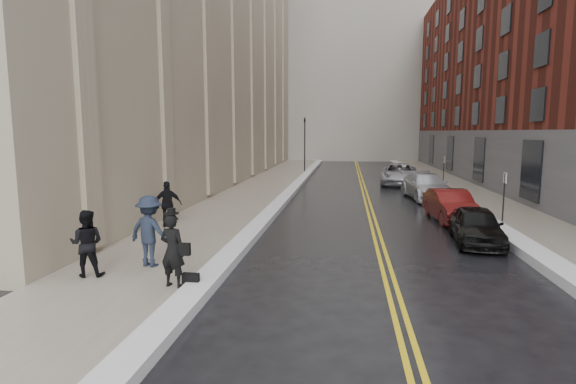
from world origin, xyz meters
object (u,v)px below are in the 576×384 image
(car_maroon, at_px, (451,206))
(pedestrian_main, at_px, (173,250))
(car_silver_near, at_px, (427,186))
(pedestrian_b, at_px, (150,231))
(car_black, at_px, (476,226))
(pedestrian_c, at_px, (168,204))
(pedestrian_a, at_px, (87,243))
(car_silver_far, at_px, (399,174))

(car_maroon, distance_m, pedestrian_main, 13.28)
(car_silver_near, relative_size, pedestrian_b, 2.58)
(car_black, bearing_deg, pedestrian_b, -150.34)
(pedestrian_c, bearing_deg, pedestrian_b, 86.62)
(car_black, relative_size, car_maroon, 0.91)
(car_black, height_order, car_silver_near, car_silver_near)
(car_black, height_order, pedestrian_main, pedestrian_main)
(car_black, xyz_separation_m, pedestrian_c, (-11.55, 0.64, 0.41))
(car_silver_near, xyz_separation_m, pedestrian_main, (-8.79, -16.57, 0.31))
(car_silver_near, xyz_separation_m, pedestrian_b, (-10.08, -15.01, 0.40))
(pedestrian_b, distance_m, pedestrian_c, 5.29)
(pedestrian_main, xyz_separation_m, pedestrian_b, (-1.29, 1.57, 0.09))
(car_maroon, height_order, pedestrian_a, pedestrian_a)
(pedestrian_main, height_order, pedestrian_c, pedestrian_c)
(car_black, height_order, pedestrian_b, pedestrian_b)
(car_black, distance_m, car_silver_far, 17.91)
(car_maroon, xyz_separation_m, pedestrian_c, (-11.56, -3.40, 0.37))
(pedestrian_c, bearing_deg, pedestrian_a, 72.33)
(pedestrian_main, bearing_deg, pedestrian_c, -54.87)
(car_black, xyz_separation_m, pedestrian_a, (-11.24, -5.49, 0.38))
(pedestrian_main, height_order, pedestrian_a, pedestrian_main)
(car_silver_far, height_order, pedestrian_b, pedestrian_b)
(car_maroon, xyz_separation_m, pedestrian_b, (-10.00, -8.46, 0.46))
(car_silver_near, distance_m, pedestrian_b, 18.08)
(pedestrian_main, bearing_deg, car_maroon, -119.15)
(car_black, height_order, pedestrian_c, pedestrian_c)
(car_silver_far, bearing_deg, car_maroon, -81.17)
(car_silver_near, bearing_deg, pedestrian_a, -131.78)
(car_silver_near, bearing_deg, car_black, -97.09)
(car_silver_far, relative_size, pedestrian_main, 3.11)
(car_maroon, relative_size, car_silver_far, 0.75)
(car_maroon, distance_m, car_silver_near, 6.55)
(car_black, bearing_deg, pedestrian_main, -139.67)
(car_black, xyz_separation_m, car_maroon, (0.01, 4.04, 0.04))
(car_silver_near, bearing_deg, car_silver_far, 89.24)
(pedestrian_b, bearing_deg, pedestrian_a, 55.18)
(car_maroon, height_order, pedestrian_c, pedestrian_c)
(car_silver_far, xyz_separation_m, pedestrian_a, (-10.59, -23.38, 0.24))
(pedestrian_main, distance_m, pedestrian_b, 2.03)
(pedestrian_a, relative_size, pedestrian_c, 0.96)
(pedestrian_main, bearing_deg, car_black, -133.65)
(car_silver_near, relative_size, pedestrian_c, 2.83)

